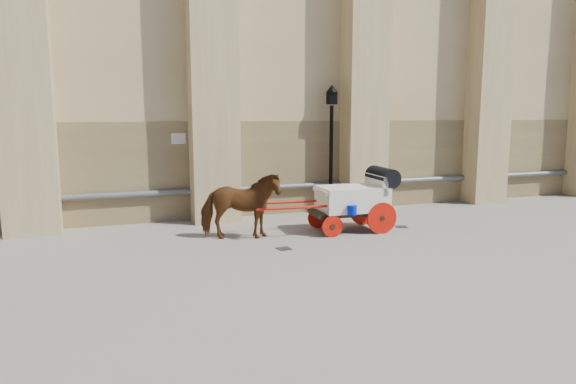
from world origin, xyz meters
name	(u,v)px	position (x,y,z in m)	size (l,w,h in m)	color
ground	(287,246)	(0.00, 0.00, 0.00)	(90.00, 90.00, 0.00)	#6E675D
horse	(240,206)	(-0.86, 1.13, 0.87)	(0.94, 2.07, 1.75)	brown
carriage	(357,197)	(2.45, 1.02, 0.94)	(4.05, 1.46, 1.75)	black
street_lamp	(331,146)	(2.80, 3.55, 2.21)	(0.39, 0.39, 4.14)	black
drain_grate_near	(284,249)	(-0.14, -0.20, 0.01)	(0.32, 0.32, 0.01)	black
drain_grate_far	(401,227)	(3.85, 0.93, 0.01)	(0.32, 0.32, 0.01)	black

